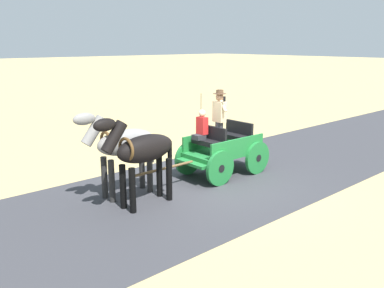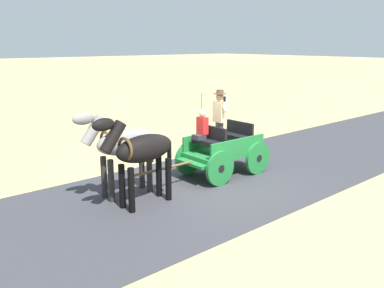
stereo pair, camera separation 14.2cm
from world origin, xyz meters
The scene contains 5 objects.
ground_plane centered at (0.00, 0.00, 0.00)m, with size 200.00×200.00×0.00m, color tan.
road_surface centered at (0.00, 0.00, 0.00)m, with size 5.21×160.00×0.01m, color #38383D.
horse_drawn_carriage centered at (0.43, -0.61, 0.82)m, with size 1.43×4.50×2.50m.
horse_near_side centered at (0.00, 2.42, 1.32)m, with size 0.65×2.13×2.21m.
horse_off_side centered at (0.83, 2.42, 1.32)m, with size 0.60×2.13×2.21m.
Camera 1 is at (-7.52, 7.50, 3.74)m, focal length 38.05 mm.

